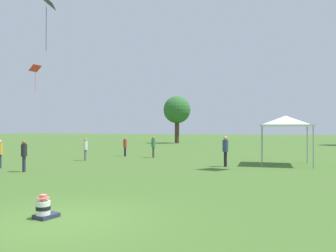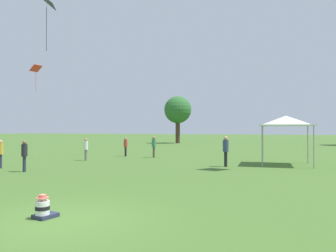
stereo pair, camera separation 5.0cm
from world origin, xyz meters
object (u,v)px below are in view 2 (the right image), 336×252
Objects in this scene: person_standing_2 at (126,145)px; canopy_tent at (286,121)px; seated_toddler at (43,209)px; person_standing_6 at (86,147)px; person_standing_0 at (1,151)px; person_standing_4 at (154,145)px; kite_1 at (36,72)px; person_standing_5 at (226,148)px; kite_0 at (47,6)px; person_standing_3 at (24,153)px; distant_tree_1 at (178,110)px.

canopy_tent is at bearing 159.08° from person_standing_2.
person_standing_6 reaches higher than seated_toddler.
person_standing_0 reaches higher than person_standing_2.
person_standing_4 is 0.24× the size of kite_1.
person_standing_0 is 17.15m from canopy_tent.
person_standing_5 is 10.12m from person_standing_6.
kite_0 reaches higher than person_standing_6.
person_standing_3 is 15.38m from canopy_tent.
person_standing_6 is 7.25m from kite_1.
person_standing_6 is at bearing 65.87° from person_standing_3.
kite_0 is (1.69, -0.28, 7.37)m from person_standing_3.
kite_1 is at bearing 60.95° from kite_0.
kite_1 is (-14.63, 0.01, 5.54)m from person_standing_5.
distant_tree_1 reaches higher than person_standing_4.
person_standing_3 is at bearing -147.97° from person_standing_6.
kite_0 is at bearing -41.03° from person_standing_3.
person_standing_4 is at bearing 162.83° from person_standing_2.
person_standing_0 is 0.47× the size of canopy_tent.
person_standing_2 is (-7.47, 17.44, 0.69)m from seated_toddler.
person_standing_2 is at bearing 58.56° from person_standing_3.
kite_0 is at bearing -140.66° from canopy_tent.
distant_tree_1 is (-6.93, 37.76, -2.93)m from kite_0.
seated_toddler is 10.05m from person_standing_3.
person_standing_5 is at bearing -48.88° from person_standing_0.
canopy_tent is 15.18m from kite_0.
kite_0 is at bearing -87.42° from person_standing_0.
seated_toddler is at bearing -110.84° from person_standing_0.
person_standing_6 is 0.20× the size of distant_tree_1.
person_standing_2 is 10.75m from person_standing_3.
person_standing_5 is at bearing -144.49° from canopy_tent.
person_standing_5 is 0.20× the size of kite_0.
person_standing_0 is 13.05m from person_standing_5.
person_standing_2 is at bearing 122.71° from seated_toddler.
kite_0 is 1.16× the size of distant_tree_1.
person_standing_3 is 0.18× the size of kite_0.
canopy_tent is at bearing -58.26° from distant_tree_1.
person_standing_5 is at bearing 2.64° from person_standing_3.
kite_1 is at bearing 136.21° from person_standing_5.
person_standing_6 is 0.46× the size of canopy_tent.
person_standing_4 reaches higher than person_standing_3.
seated_toddler is 0.18× the size of canopy_tent.
canopy_tent reaches higher than seated_toddler.
distant_tree_1 is at bearing 24.50° from kite_0.
distant_tree_1 is (-5.24, 37.48, 4.44)m from person_standing_3.
kite_1 is (-5.33, -4.45, 5.70)m from person_standing_2.
seated_toddler is 12.41m from person_standing_0.
kite_1 reaches higher than person_standing_2.
kite_1 reaches higher than person_standing_6.
distant_tree_1 reaches higher than person_standing_0.
kite_1 reaches higher than seated_toddler.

